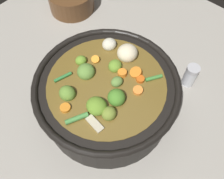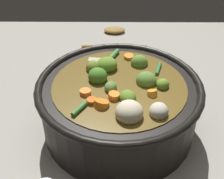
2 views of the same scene
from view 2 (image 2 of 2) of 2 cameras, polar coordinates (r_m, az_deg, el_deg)
name	(u,v)px [view 2 (image 2 of 2)]	position (r m, az deg, el deg)	size (l,w,h in m)	color
ground_plane	(118,127)	(0.66, 1.24, -7.11)	(1.10, 1.10, 0.00)	#9E998E
cooking_pot	(119,104)	(0.62, 1.34, -2.86)	(0.33, 0.33, 0.14)	black
wooden_spoon	(114,37)	(1.00, 0.47, 9.98)	(0.20, 0.15, 0.02)	olive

